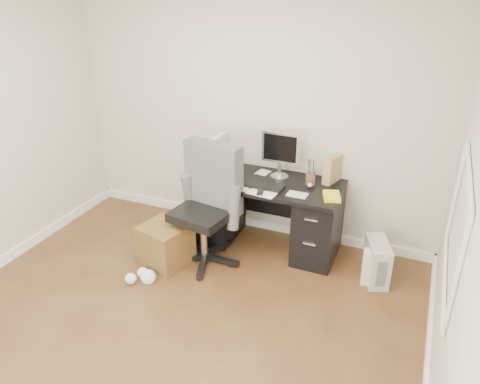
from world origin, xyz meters
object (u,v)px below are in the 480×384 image
at_px(desk, 266,212).
at_px(lcd_monitor, 280,155).
at_px(office_chair, 203,208).
at_px(keyboard, 260,185).
at_px(wicker_basket, 166,244).
at_px(pc_tower, 377,261).

relative_size(desk, lcd_monitor, 3.07).
distance_m(desk, lcd_monitor, 0.62).
height_order(desk, office_chair, office_chair).
bearing_deg(keyboard, wicker_basket, -143.00).
height_order(desk, wicker_basket, desk).
height_order(lcd_monitor, wicker_basket, lcd_monitor).
height_order(desk, keyboard, keyboard).
bearing_deg(keyboard, office_chair, -139.42).
xyz_separation_m(lcd_monitor, keyboard, (-0.11, -0.28, -0.23)).
distance_m(office_chair, wicker_basket, 0.54).
xyz_separation_m(office_chair, pc_tower, (1.64, 0.33, -0.40)).
bearing_deg(lcd_monitor, pc_tower, -14.43).
bearing_deg(wicker_basket, keyboard, 35.37).
bearing_deg(wicker_basket, desk, 41.08).
bearing_deg(desk, keyboard, -97.83).
height_order(lcd_monitor, keyboard, lcd_monitor).
xyz_separation_m(keyboard, wicker_basket, (-0.78, -0.55, -0.55)).
bearing_deg(desk, wicker_basket, -138.92).
relative_size(lcd_monitor, wicker_basket, 1.15).
bearing_deg(wicker_basket, pc_tower, 14.83).
bearing_deg(pc_tower, wicker_basket, 175.28).
relative_size(lcd_monitor, office_chair, 0.41).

